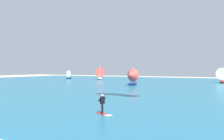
% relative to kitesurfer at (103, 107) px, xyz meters
% --- Properties ---
extents(ocean, '(160.00, 90.00, 0.10)m').
position_rel_kitesurfer_xyz_m(ocean, '(-0.40, 36.91, -0.65)').
color(ocean, '#236B89').
rests_on(ocean, ground).
extents(kitesurfer, '(1.99, 1.43, 1.67)m').
position_rel_kitesurfer_xyz_m(kitesurfer, '(0.00, 0.00, 0.00)').
color(kitesurfer, red).
rests_on(kitesurfer, ocean).
extents(sailboat_outermost, '(4.34, 4.34, 4.91)m').
position_rel_kitesurfer_xyz_m(sailboat_outermost, '(-31.81, 50.52, 1.65)').
color(sailboat_outermost, white).
rests_on(sailboat_outermost, ocean).
extents(sailboat_leading, '(3.33, 3.86, 4.39)m').
position_rel_kitesurfer_xyz_m(sailboat_leading, '(-11.13, 31.18, 1.41)').
color(sailboat_leading, navy).
rests_on(sailboat_leading, ocean).
extents(sailboat_heeled_over, '(3.45, 4.00, 4.57)m').
position_rel_kitesurfer_xyz_m(sailboat_heeled_over, '(6.89, 50.89, 1.49)').
color(sailboat_heeled_over, maroon).
rests_on(sailboat_heeled_over, ocean).
extents(sailboat_near_shore, '(2.74, 3.20, 3.66)m').
position_rel_kitesurfer_xyz_m(sailboat_near_shore, '(-44.93, 50.28, 1.07)').
color(sailboat_near_shore, navy).
rests_on(sailboat_near_shore, ocean).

